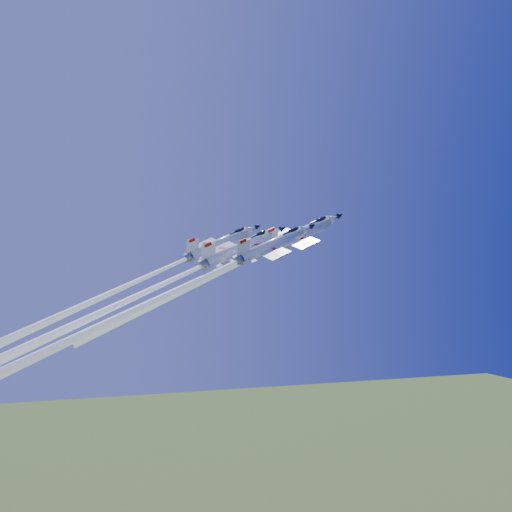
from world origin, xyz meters
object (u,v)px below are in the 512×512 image
object	(u,v)px
jet_left	(117,290)
jet_slot	(127,301)
jet_lead	(229,268)
jet_right	(157,299)

from	to	relation	value
jet_left	jet_slot	size ratio (longest dim) A/B	0.98
jet_lead	jet_left	distance (m)	19.30
jet_lead	jet_left	xyz separation A→B (m)	(-17.11, 8.14, -3.67)
jet_slot	jet_lead	bearing A→B (deg)	82.45
jet_lead	jet_left	world-z (taller)	jet_left
jet_lead	jet_slot	size ratio (longest dim) A/B	0.84
jet_left	jet_slot	world-z (taller)	jet_left
jet_lead	jet_right	xyz separation A→B (m)	(-12.42, -5.40, -4.77)
jet_right	jet_slot	bearing A→B (deg)	-147.32
jet_lead	jet_right	size ratio (longest dim) A/B	0.85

